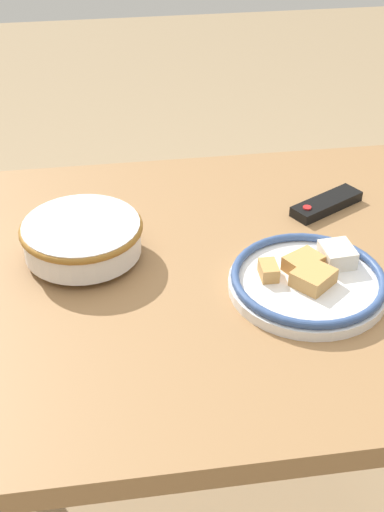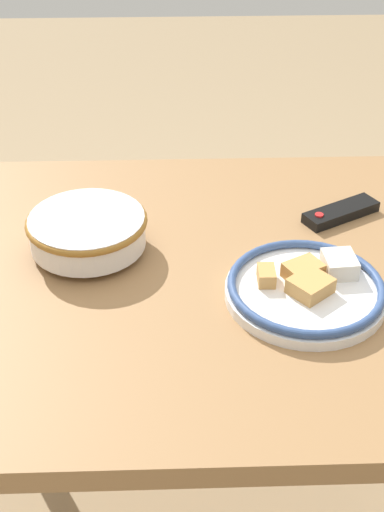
{
  "view_description": "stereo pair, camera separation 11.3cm",
  "coord_description": "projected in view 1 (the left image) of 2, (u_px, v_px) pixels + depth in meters",
  "views": [
    {
      "loc": [
        -0.19,
        -0.98,
        1.46
      ],
      "look_at": [
        -0.04,
        -0.01,
        0.78
      ],
      "focal_mm": 50.0,
      "sensor_mm": 36.0,
      "label": 1
    },
    {
      "loc": [
        -0.07,
        -0.99,
        1.46
      ],
      "look_at": [
        -0.04,
        -0.01,
        0.78
      ],
      "focal_mm": 50.0,
      "sensor_mm": 36.0,
      "label": 2
    }
  ],
  "objects": [
    {
      "name": "tv_remote",
      "position": [
        326.0,
        204.0,
        1.39
      ],
      "size": [
        0.16,
        0.12,
        0.02
      ],
      "rotation": [
        0.0,
        0.0,
        2.07
      ],
      "color": "black",
      "rests_on": "dining_table"
    },
    {
      "name": "food_plate",
      "position": [
        309.0,
        280.0,
        1.17
      ],
      "size": [
        0.26,
        0.26,
        0.05
      ],
      "color": "white",
      "rests_on": "dining_table"
    },
    {
      "name": "dining_table",
      "position": [
        214.0,
        312.0,
        1.28
      ],
      "size": [
        1.14,
        0.83,
        0.74
      ],
      "color": "olive",
      "rests_on": "ground_plane"
    },
    {
      "name": "noodle_bowl",
      "position": [
        82.0,
        237.0,
        1.23
      ],
      "size": [
        0.21,
        0.21,
        0.07
      ],
      "color": "silver",
      "rests_on": "dining_table"
    }
  ]
}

